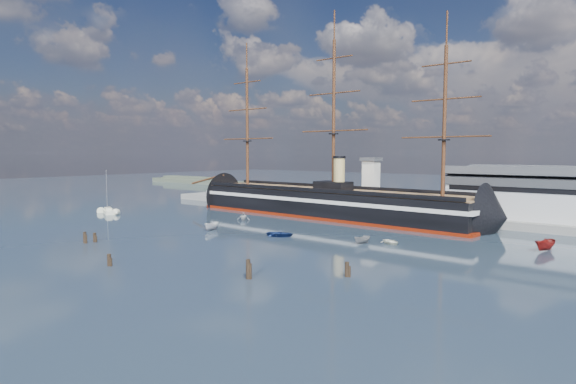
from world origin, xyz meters
The scene contains 17 objects.
ground centered at (0.00, 40.00, 0.00)m, with size 600.00×600.00×0.00m, color #253844.
quay centered at (10.00, 76.00, 0.00)m, with size 180.00×18.00×2.00m, color slate.
quay_tower centered at (3.00, 73.00, 9.75)m, with size 5.00×5.00×15.00m.
shoreline centered at (-139.23, 135.00, 1.45)m, with size 120.00×10.00×4.00m.
warship centered at (-5.51, 60.00, 4.04)m, with size 113.19×19.79×53.94m.
sailboat centered at (-58.88, 23.31, 0.84)m, with size 8.55×5.43×13.21m.
motorboat_a centered at (-10.75, 22.07, 0.00)m, with size 6.02×2.21×2.41m, color silver.
motorboat_b centered at (7.38, 26.03, 0.00)m, with size 3.77×1.51×1.76m, color navy.
motorboat_c centered at (25.79, 29.85, 0.00)m, with size 5.02×1.84×2.01m, color gray.
motorboat_d centered at (-17.17, 39.21, 0.00)m, with size 6.46×2.80×2.37m, color silver.
motorboat_e centered at (30.41, 33.52, 0.00)m, with size 2.84×1.13×1.32m, color white.
motorboat_f centered at (55.89, 45.50, 0.00)m, with size 6.86×2.51×2.74m, color maroon.
piling_near_left centered at (-18.37, -5.28, 0.00)m, with size 0.64×0.64×3.00m, color black.
piling_near_mid centered at (3.88, -12.79, 0.00)m, with size 0.64×0.64×2.68m, color black.
piling_near_right centered at (26.95, -4.21, 0.00)m, with size 0.64×0.64×3.61m, color black.
piling_far_right centered at (37.40, 5.99, 0.00)m, with size 0.64×0.64×2.95m, color black.
piling_extra centered at (-17.81, -3.45, 0.00)m, with size 0.64×0.64×2.65m, color black.
Camera 1 is at (75.23, -53.58, 18.31)m, focal length 30.00 mm.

